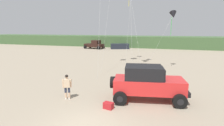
{
  "coord_description": "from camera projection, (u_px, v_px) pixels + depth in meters",
  "views": [
    {
      "loc": [
        3.48,
        -7.03,
        4.57
      ],
      "look_at": [
        -0.09,
        4.62,
        2.27
      ],
      "focal_mm": 28.93,
      "sensor_mm": 36.0,
      "label": 1
    }
  ],
  "objects": [
    {
      "name": "distant_sedan",
      "position": [
        120.0,
        46.0,
        41.9
      ],
      "size": [
        4.53,
        3.01,
        1.2
      ],
      "primitive_type": "cube",
      "rotation": [
        0.0,
        0.0,
        0.34
      ],
      "color": "#1E232D",
      "rests_on": "ground_plane"
    },
    {
      "name": "kite_yellow_diamond",
      "position": [
        173.0,
        15.0,
        19.49
      ],
      "size": [
        3.22,
        2.05,
        6.58
      ],
      "color": "black",
      "rests_on": "ground_plane"
    },
    {
      "name": "jeep",
      "position": [
        148.0,
        82.0,
        11.59
      ],
      "size": [
        5.0,
        3.06,
        2.26
      ],
      "color": "red",
      "rests_on": "ground_plane"
    },
    {
      "name": "person_watching",
      "position": [
        67.0,
        85.0,
        11.79
      ],
      "size": [
        0.59,
        0.41,
        1.67
      ],
      "color": "#DBB28E",
      "rests_on": "ground_plane"
    },
    {
      "name": "dune_ridge",
      "position": [
        131.0,
        41.0,
        47.56
      ],
      "size": [
        90.0,
        8.2,
        2.73
      ],
      "primitive_type": "cube",
      "color": "#426038",
      "rests_on": "ground_plane"
    },
    {
      "name": "distant_pickup",
      "position": [
        95.0,
        45.0,
        42.24
      ],
      "size": [
        4.88,
        3.18,
        1.98
      ],
      "color": "black",
      "rests_on": "ground_plane"
    },
    {
      "name": "cooler_box",
      "position": [
        108.0,
        106.0,
        10.47
      ],
      "size": [
        0.63,
        0.48,
        0.38
      ],
      "primitive_type": "cube",
      "rotation": [
        0.0,
        0.0,
        -0.23
      ],
      "color": "#B21E23",
      "rests_on": "ground_plane"
    }
  ]
}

